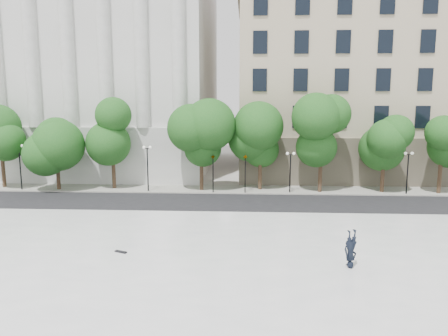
{
  "coord_description": "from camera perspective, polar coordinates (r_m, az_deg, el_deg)",
  "views": [
    {
      "loc": [
        2.74,
        -18.06,
        9.04
      ],
      "look_at": [
        1.29,
        10.0,
        4.46
      ],
      "focal_mm": 35.0,
      "sensor_mm": 36.0,
      "label": 1
    }
  ],
  "objects": [
    {
      "name": "plaza",
      "position": [
        23.0,
        -4.24,
        -13.31
      ],
      "size": [
        44.0,
        22.0,
        0.45
      ],
      "primitive_type": "cube",
      "color": "white",
      "rests_on": "ground"
    },
    {
      "name": "building_east",
      "position": [
        59.57,
        20.16,
        10.72
      ],
      "size": [
        36.0,
        26.15,
        23.0
      ],
      "color": "tan",
      "rests_on": "ground"
    },
    {
      "name": "street_trees",
      "position": [
        41.8,
        -2.32,
        4.05
      ],
      "size": [
        46.21,
        5.15,
        7.96
      ],
      "color": "#382619",
      "rests_on": "ground"
    },
    {
      "name": "ground",
      "position": [
        20.38,
        -5.32,
        -17.11
      ],
      "size": [
        160.0,
        160.0,
        0.0
      ],
      "primitive_type": "plane",
      "color": "#B9B6AF",
      "rests_on": "ground"
    },
    {
      "name": "street",
      "position": [
        37.28,
        -1.36,
        -4.76
      ],
      "size": [
        60.0,
        8.0,
        0.02
      ],
      "primitive_type": "cube",
      "color": "black",
      "rests_on": "ground"
    },
    {
      "name": "person_lying",
      "position": [
        23.59,
        16.16,
        -11.77
      ],
      "size": [
        1.46,
        2.11,
        0.54
      ],
      "primitive_type": "imported",
      "rotation": [
        -1.54,
        0.0,
        0.42
      ],
      "color": "black",
      "rests_on": "plaza"
    },
    {
      "name": "traffic_light_west",
      "position": [
        40.84,
        -1.45,
        1.66
      ],
      "size": [
        0.36,
        1.63,
        4.15
      ],
      "color": "black",
      "rests_on": "ground"
    },
    {
      "name": "traffic_light_east",
      "position": [
        40.71,
        2.81,
        1.73
      ],
      "size": [
        0.43,
        1.79,
        4.22
      ],
      "color": "black",
      "rests_on": "ground"
    },
    {
      "name": "lamp_posts",
      "position": [
        41.27,
        -1.93,
        0.76
      ],
      "size": [
        37.74,
        0.28,
        4.55
      ],
      "color": "black",
      "rests_on": "ground"
    },
    {
      "name": "far_sidewalk",
      "position": [
        43.1,
        -0.76,
        -2.77
      ],
      "size": [
        60.0,
        4.0,
        0.12
      ],
      "primitive_type": "cube",
      "color": "#A8A69B",
      "rests_on": "ground"
    },
    {
      "name": "building_west",
      "position": [
        60.1,
        -16.63,
        12.55
      ],
      "size": [
        31.5,
        27.65,
        25.6
      ],
      "color": "silver",
      "rests_on": "ground"
    },
    {
      "name": "skateboard",
      "position": [
        25.5,
        -13.32,
        -10.6
      ],
      "size": [
        0.76,
        0.47,
        0.08
      ],
      "primitive_type": "cube",
      "rotation": [
        0.0,
        0.0,
        -0.41
      ],
      "color": "black",
      "rests_on": "plaza"
    }
  ]
}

